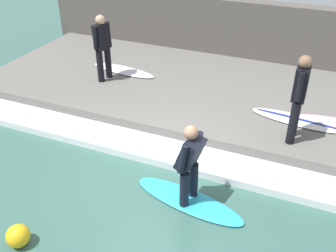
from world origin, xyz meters
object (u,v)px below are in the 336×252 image
at_px(marker_buoy, 18,236).
at_px(surfer_riding, 190,161).
at_px(surfer_waiting_near, 102,44).
at_px(surfer_waiting_far, 299,94).
at_px(surfboard_waiting_near, 123,70).
at_px(surfboard_riding, 188,200).
at_px(surfboard_waiting_far, 298,120).

bearing_deg(marker_buoy, surfer_riding, -47.09).
xyz_separation_m(surfer_riding, marker_buoy, (-1.85, 1.99, -0.68)).
xyz_separation_m(surfer_waiting_near, surfer_waiting_far, (-0.99, -4.76, 0.04)).
height_order(surfboard_waiting_near, surfer_waiting_far, surfer_waiting_far).
xyz_separation_m(surfboard_waiting_near, surfer_waiting_far, (-1.61, -4.58, 0.94)).
bearing_deg(surfboard_waiting_near, surfer_waiting_far, -109.32).
bearing_deg(surfboard_riding, marker_buoy, 132.91).
relative_size(surfboard_riding, surfer_waiting_near, 1.28).
xyz_separation_m(surfer_riding, surfboard_waiting_near, (3.72, 3.24, -0.48)).
bearing_deg(surfboard_waiting_near, surfboard_riding, -138.90).
bearing_deg(marker_buoy, surfboard_riding, -47.09).
bearing_deg(surfboard_waiting_near, surfer_riding, -138.90).
height_order(surfboard_waiting_far, marker_buoy, surfboard_waiting_far).
relative_size(surfer_riding, surfboard_waiting_near, 0.74).
distance_m(surfboard_waiting_far, marker_buoy, 5.77).
bearing_deg(surfer_waiting_far, surfer_riding, 147.72).
height_order(surfer_waiting_far, surfboard_waiting_far, surfer_waiting_far).
xyz_separation_m(surfboard_waiting_far, marker_buoy, (-4.69, 3.37, -0.21)).
xyz_separation_m(surfboard_riding, surfer_riding, (0.00, 0.00, 0.83)).
height_order(surfer_waiting_near, marker_buoy, surfer_waiting_near).
height_order(surfboard_riding, marker_buoy, marker_buoy).
bearing_deg(surfboard_riding, surfboard_waiting_near, 41.10).
distance_m(surfboard_riding, surfboard_waiting_far, 3.17).
xyz_separation_m(surfboard_waiting_near, marker_buoy, (-5.57, -1.25, -0.20)).
height_order(surfboard_waiting_near, surfboard_waiting_far, surfboard_waiting_far).
bearing_deg(surfboard_waiting_far, surfer_waiting_near, 86.82).
relative_size(surfer_riding, surfer_waiting_far, 0.84).
relative_size(surfer_waiting_near, marker_buoy, 4.65).
bearing_deg(marker_buoy, surfer_waiting_far, -39.99).
bearing_deg(surfer_waiting_near, surfer_waiting_far, -101.73).
bearing_deg(surfer_riding, surfer_waiting_far, -32.28).
xyz_separation_m(surfer_waiting_near, surfboard_waiting_far, (-0.27, -4.81, -0.89)).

